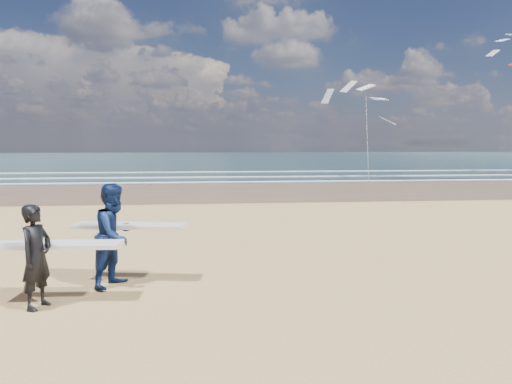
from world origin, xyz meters
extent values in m
cube|color=brown|center=(20.00, 18.00, 0.01)|extent=(220.00, 12.00, 0.01)
cube|color=#182F35|center=(20.00, 72.00, 0.01)|extent=(220.00, 100.00, 0.02)
cube|color=white|center=(20.00, 22.80, 0.05)|extent=(220.00, 0.50, 0.05)
cube|color=white|center=(20.00, 27.50, 0.05)|extent=(220.00, 0.50, 0.05)
cube|color=white|center=(20.00, 34.00, 0.05)|extent=(220.00, 0.50, 0.05)
imported|color=black|center=(-0.63, -0.69, 0.86)|extent=(0.59, 0.73, 1.73)
cube|color=silver|center=(-0.43, -0.34, 0.98)|extent=(2.23, 0.68, 0.07)
imported|color=#0B1B42|center=(0.41, 0.39, 0.98)|extent=(1.09, 1.18, 1.96)
cube|color=silver|center=(0.61, 0.74, 1.09)|extent=(2.25, 0.87, 0.07)
cube|color=slate|center=(13.15, 22.18, 0.05)|extent=(0.12, 0.12, 0.10)
camera|label=1|loc=(2.21, -8.32, 2.71)|focal=32.00mm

